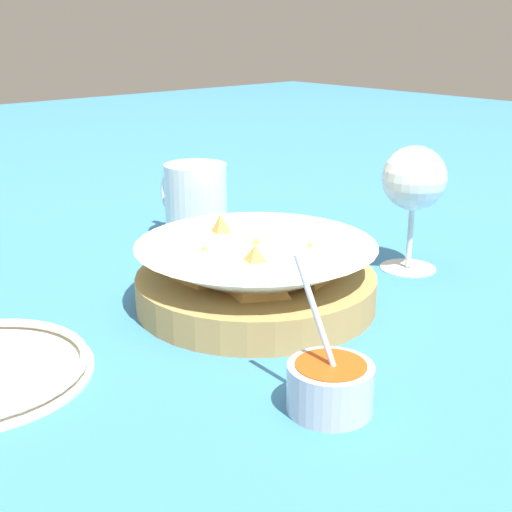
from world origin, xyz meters
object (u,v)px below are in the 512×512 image
object	(u,v)px
wine_glass	(414,182)
food_basket	(256,277)
sauce_cup	(330,385)
beer_mug	(195,205)

from	to	relation	value
wine_glass	food_basket	bearing A→B (deg)	80.53
sauce_cup	beer_mug	bearing A→B (deg)	-24.31
food_basket	wine_glass	xyz separation A→B (m)	(-0.04, -0.22, 0.08)
food_basket	sauce_cup	world-z (taller)	sauce_cup
wine_glass	sauce_cup	bearing A→B (deg)	117.25
food_basket	wine_glass	bearing A→B (deg)	-99.47
sauce_cup	beer_mug	distance (m)	0.49
food_basket	sauce_cup	distance (m)	0.23
sauce_cup	beer_mug	world-z (taller)	sauce_cup
sauce_cup	wine_glass	distance (m)	0.37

